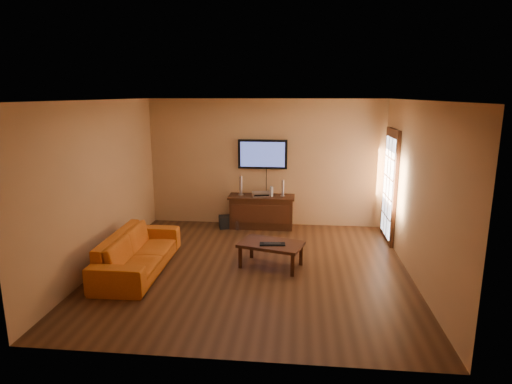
# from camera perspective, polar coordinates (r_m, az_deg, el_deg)

# --- Properties ---
(ground_plane) EXTENTS (5.00, 5.00, 0.00)m
(ground_plane) POSITION_cam_1_polar(r_m,az_deg,el_deg) (7.12, -0.44, -10.11)
(ground_plane) COLOR #361E0F
(ground_plane) RESTS_ON ground
(room_walls) EXTENTS (5.00, 5.00, 5.00)m
(room_walls) POSITION_cam_1_polar(r_m,az_deg,el_deg) (7.26, 0.07, 4.21)
(room_walls) COLOR tan
(room_walls) RESTS_ON ground
(french_door) EXTENTS (0.07, 1.02, 2.22)m
(french_door) POSITION_cam_1_polar(r_m,az_deg,el_deg) (8.58, 17.38, 0.63)
(french_door) COLOR black
(french_door) RESTS_ON ground
(media_console) EXTENTS (1.39, 0.53, 0.69)m
(media_console) POSITION_cam_1_polar(r_m,az_deg,el_deg) (9.11, 0.74, -2.61)
(media_console) COLOR black
(media_console) RESTS_ON ground
(television) EXTENTS (1.04, 0.08, 0.62)m
(television) POSITION_cam_1_polar(r_m,az_deg,el_deg) (9.09, 0.89, 5.06)
(television) COLOR black
(television) RESTS_ON ground
(coffee_table) EXTENTS (1.13, 0.86, 0.41)m
(coffee_table) POSITION_cam_1_polar(r_m,az_deg,el_deg) (7.07, 2.02, -7.21)
(coffee_table) COLOR black
(coffee_table) RESTS_ON ground
(sofa) EXTENTS (0.66, 2.13, 0.83)m
(sofa) POSITION_cam_1_polar(r_m,az_deg,el_deg) (7.17, -15.47, -6.90)
(sofa) COLOR #C15A15
(sofa) RESTS_ON ground
(speaker_left) EXTENTS (0.11, 0.11, 0.41)m
(speaker_left) POSITION_cam_1_polar(r_m,az_deg,el_deg) (9.08, -2.04, 0.76)
(speaker_left) COLOR silver
(speaker_left) RESTS_ON media_console
(speaker_right) EXTENTS (0.09, 0.09, 0.34)m
(speaker_right) POSITION_cam_1_polar(r_m,az_deg,el_deg) (8.99, 3.60, 0.44)
(speaker_right) COLOR silver
(speaker_right) RESTS_ON media_console
(av_receiver) EXTENTS (0.41, 0.32, 0.08)m
(av_receiver) POSITION_cam_1_polar(r_m,az_deg,el_deg) (9.01, 0.66, -0.28)
(av_receiver) COLOR silver
(av_receiver) RESTS_ON media_console
(game_console) EXTENTS (0.08, 0.15, 0.20)m
(game_console) POSITION_cam_1_polar(r_m,az_deg,el_deg) (9.02, 2.09, 0.10)
(game_console) COLOR white
(game_console) RESTS_ON media_console
(subwoofer) EXTENTS (0.32, 0.32, 0.26)m
(subwoofer) POSITION_cam_1_polar(r_m,az_deg,el_deg) (9.16, -4.11, -3.99)
(subwoofer) COLOR black
(subwoofer) RESTS_ON ground
(bottle) EXTENTS (0.07, 0.07, 0.21)m
(bottle) POSITION_cam_1_polar(r_m,az_deg,el_deg) (9.01, -2.54, -4.48)
(bottle) COLOR white
(bottle) RESTS_ON ground
(keyboard) EXTENTS (0.42, 0.19, 0.02)m
(keyboard) POSITION_cam_1_polar(r_m,az_deg,el_deg) (6.97, 2.20, -6.94)
(keyboard) COLOR black
(keyboard) RESTS_ON coffee_table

